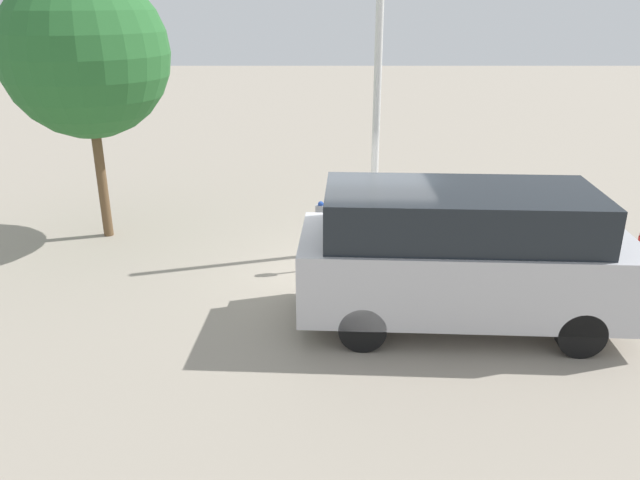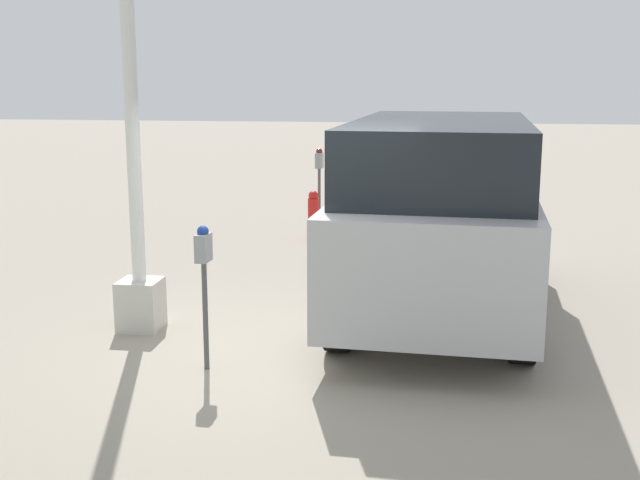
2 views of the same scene
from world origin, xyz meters
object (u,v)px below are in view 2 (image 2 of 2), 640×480
at_px(parking_meter_near, 204,264).
at_px(fire_hydrant, 313,215).
at_px(lamp_post, 135,187).
at_px(parking_meter_far, 319,172).
at_px(parked_van, 440,210).

height_order(parking_meter_near, fire_hydrant, parking_meter_near).
distance_m(parking_meter_near, lamp_post, 1.60).
xyz_separation_m(parking_meter_near, parking_meter_far, (6.47, -0.14, 0.10)).
bearing_deg(fire_hydrant, parking_meter_near, 179.18).
bearing_deg(parked_van, fire_hydrant, 30.78).
height_order(parking_meter_near, parking_meter_far, parking_meter_far).
height_order(parking_meter_near, lamp_post, lamp_post).
xyz_separation_m(parking_meter_near, lamp_post, (1.08, 1.05, 0.55)).
relative_size(parking_meter_near, parked_van, 0.26).
xyz_separation_m(parking_meter_near, fire_hydrant, (6.13, -0.09, -0.60)).
xyz_separation_m(parking_meter_far, lamp_post, (-5.39, 1.19, 0.45)).
bearing_deg(lamp_post, parking_meter_near, -135.89).
height_order(parking_meter_far, fire_hydrant, parking_meter_far).
bearing_deg(parking_meter_near, parked_van, -40.71).
bearing_deg(fire_hydrant, parked_van, -152.22).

